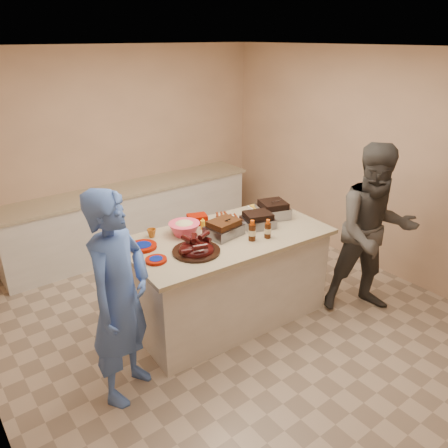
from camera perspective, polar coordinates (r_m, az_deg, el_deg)
room at (r=4.79m, az=0.54°, el=-12.32°), size 4.50×5.00×2.70m
back_counter at (r=6.24m, az=-11.97°, el=0.81°), size 3.60×0.64×0.90m
island at (r=4.85m, az=0.37°, el=-11.83°), size 2.10×1.19×0.97m
rib_platter at (r=4.02m, az=-3.63°, el=-3.69°), size 0.45×0.45×0.18m
pulled_pork_tray at (r=4.35m, az=-0.01°, el=-1.50°), size 0.38×0.31×0.11m
brisket_tray at (r=4.56m, az=4.42°, el=-0.30°), size 0.38×0.35×0.10m
roasting_pan at (r=4.81m, az=6.37°, el=0.92°), size 0.39×0.39×0.12m
coleslaw_bowl at (r=4.38m, az=-5.17°, el=-1.39°), size 0.33×0.33×0.21m
sausage_plate at (r=4.68m, az=0.43°, el=0.38°), size 0.38×0.38×0.05m
mac_cheese_dish at (r=4.93m, az=5.30°, el=1.55°), size 0.34×0.28×0.08m
bbq_bottle_a at (r=4.25m, az=3.66°, el=-2.12°), size 0.07×0.07×0.21m
bbq_bottle_b at (r=4.32m, az=5.69°, el=-1.78°), size 0.07×0.07×0.19m
mustard_bottle at (r=4.49m, az=-2.78°, el=-0.67°), size 0.05×0.05×0.13m
sauce_bowl at (r=4.46m, az=-0.87°, el=-0.81°), size 0.16×0.06×0.15m
plate_stack_large at (r=4.17m, az=-10.53°, el=-3.08°), size 0.27×0.27×0.03m
plate_stack_small at (r=3.91m, az=-8.85°, el=-4.84°), size 0.20×0.20×0.03m
plastic_cup at (r=4.37m, az=-9.39°, el=-1.67°), size 0.10×0.09×0.09m
basket_stack at (r=4.62m, az=-3.50°, el=0.04°), size 0.24×0.21×0.10m
guest_blue at (r=4.11m, az=-12.21°, el=-20.16°), size 1.54×1.88×0.43m
guest_gray at (r=5.22m, az=17.65°, el=-10.22°), size 1.76×2.04×0.70m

